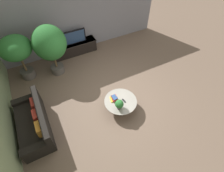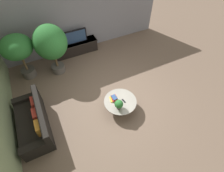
# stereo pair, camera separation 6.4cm
# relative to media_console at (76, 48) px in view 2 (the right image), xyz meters

# --- Properties ---
(ground_plane) EXTENTS (24.00, 24.00, 0.00)m
(ground_plane) POSITION_rel_media_console_xyz_m (0.33, -2.94, -0.27)
(ground_plane) COLOR brown
(back_wall_stone) EXTENTS (7.40, 0.12, 3.00)m
(back_wall_stone) POSITION_rel_media_console_xyz_m (0.33, 0.32, 1.23)
(back_wall_stone) COLOR gray
(back_wall_stone) RESTS_ON ground
(media_console) EXTENTS (1.90, 0.50, 0.53)m
(media_console) POSITION_rel_media_console_xyz_m (0.00, 0.00, 0.00)
(media_console) COLOR black
(media_console) RESTS_ON ground
(television) EXTENTS (1.10, 0.13, 0.57)m
(television) POSITION_rel_media_console_xyz_m (0.00, -0.00, 0.53)
(television) COLOR black
(television) RESTS_ON media_console
(coffee_table) EXTENTS (1.05, 1.05, 0.42)m
(coffee_table) POSITION_rel_media_console_xyz_m (0.35, -3.52, 0.02)
(coffee_table) COLOR black
(coffee_table) RESTS_ON ground
(couch_by_wall) EXTENTS (0.84, 1.94, 0.84)m
(couch_by_wall) POSITION_rel_media_console_xyz_m (-2.28, -2.99, 0.01)
(couch_by_wall) COLOR black
(couch_by_wall) RESTS_ON ground
(potted_palm_tall) EXTENTS (1.09, 1.09, 1.77)m
(potted_palm_tall) POSITION_rel_media_console_xyz_m (-2.11, -0.57, 0.99)
(potted_palm_tall) COLOR #514C47
(potted_palm_tall) RESTS_ON ground
(potted_palm_corner) EXTENTS (1.17, 1.17, 2.00)m
(potted_palm_corner) POSITION_rel_media_console_xyz_m (-1.02, -0.82, 1.05)
(potted_palm_corner) COLOR #514C47
(potted_palm_corner) RESTS_ON ground
(potted_plant_tabletop) EXTENTS (0.27, 0.27, 0.34)m
(potted_plant_tabletop) POSITION_rel_media_console_xyz_m (0.18, -3.73, 0.34)
(potted_plant_tabletop) COLOR #514C47
(potted_plant_tabletop) RESTS_ON coffee_table
(book_stack) EXTENTS (0.27, 0.28, 0.11)m
(book_stack) POSITION_rel_media_console_xyz_m (0.20, -3.36, 0.19)
(book_stack) COLOR gold
(book_stack) RESTS_ON coffee_table
(remote_black) EXTENTS (0.06, 0.16, 0.02)m
(remote_black) POSITION_rel_media_console_xyz_m (0.45, -3.56, 0.16)
(remote_black) COLOR black
(remote_black) RESTS_ON coffee_table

